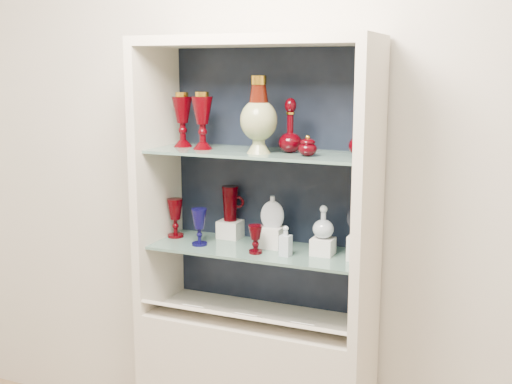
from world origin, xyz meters
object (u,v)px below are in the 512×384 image
at_px(pedestal_lamp_left, 182,120).
at_px(cameo_medallion, 359,221).
at_px(ruby_pitcher, 230,203).
at_px(clear_square_bottle, 286,241).
at_px(enamel_urn, 259,115).
at_px(flat_flask, 272,211).
at_px(ruby_goblet_small, 256,239).
at_px(clear_round_decanter, 323,223).
at_px(pedestal_lamp_right, 202,121).
at_px(lidded_bowl, 308,145).
at_px(ruby_goblet_tall, 175,218).
at_px(cobalt_goblet, 199,227).
at_px(ruby_decanter_b, 362,127).
at_px(ruby_decanter_a, 290,122).

relative_size(pedestal_lamp_left, cameo_medallion, 1.92).
distance_m(ruby_pitcher, clear_square_bottle, 0.39).
relative_size(enamel_urn, flat_flask, 2.22).
distance_m(ruby_goblet_small, clear_round_decanter, 0.29).
height_order(pedestal_lamp_left, flat_flask, pedestal_lamp_left).
distance_m(ruby_goblet_small, flat_flask, 0.15).
xyz_separation_m(pedestal_lamp_right, lidded_bowl, (0.49, -0.04, -0.08)).
distance_m(enamel_urn, lidded_bowl, 0.24).
bearing_deg(pedestal_lamp_right, enamel_urn, -6.42).
bearing_deg(ruby_goblet_tall, flat_flask, 1.29).
bearing_deg(cobalt_goblet, enamel_urn, 0.16).
bearing_deg(ruby_pitcher, lidded_bowl, -32.66).
distance_m(ruby_goblet_tall, cameo_medallion, 0.86).
bearing_deg(pedestal_lamp_left, cobalt_goblet, -33.50).
xyz_separation_m(pedestal_lamp_right, ruby_decanter_b, (0.69, 0.02, -0.00)).
bearing_deg(pedestal_lamp_right, clear_round_decanter, 4.08).
bearing_deg(cameo_medallion, pedestal_lamp_right, -168.84).
height_order(cobalt_goblet, clear_round_decanter, clear_round_decanter).
xyz_separation_m(ruby_pitcher, flat_flask, (0.24, -0.08, 0.00)).
relative_size(pedestal_lamp_left, flat_flask, 1.69).
height_order(pedestal_lamp_left, ruby_decanter_b, pedestal_lamp_left).
bearing_deg(ruby_decanter_b, pedestal_lamp_left, 178.14).
height_order(ruby_goblet_tall, ruby_pitcher, ruby_pitcher).
relative_size(enamel_urn, ruby_decanter_a, 1.25).
bearing_deg(ruby_decanter_a, flat_flask, 163.77).
xyz_separation_m(lidded_bowl, ruby_pitcher, (-0.42, 0.17, -0.30)).
relative_size(pedestal_lamp_right, flat_flask, 1.73).
xyz_separation_m(enamel_urn, lidded_bowl, (0.21, -0.01, -0.11)).
height_order(pedestal_lamp_right, lidded_bowl, pedestal_lamp_right).
bearing_deg(clear_square_bottle, pedestal_lamp_right, 174.69).
distance_m(ruby_pitcher, flat_flask, 0.25).
distance_m(pedestal_lamp_left, flat_flask, 0.57).
bearing_deg(clear_round_decanter, pedestal_lamp_right, -175.92).
bearing_deg(ruby_goblet_small, enamel_urn, 76.95).
bearing_deg(cobalt_goblet, ruby_decanter_b, 4.13).
bearing_deg(lidded_bowl, cameo_medallion, 16.65).
bearing_deg(pedestal_lamp_left, clear_square_bottle, -8.96).
xyz_separation_m(ruby_decanter_b, ruby_pitcher, (-0.62, 0.12, -0.38)).
bearing_deg(ruby_goblet_small, lidded_bowl, 3.55).
relative_size(pedestal_lamp_left, clear_round_decanter, 1.81).
height_order(pedestal_lamp_left, enamel_urn, enamel_urn).
bearing_deg(ruby_decanter_b, ruby_pitcher, 169.36).
bearing_deg(flat_flask, pedestal_lamp_left, 165.22).
distance_m(ruby_goblet_small, ruby_pitcher, 0.30).
relative_size(pedestal_lamp_left, pedestal_lamp_right, 0.98).
height_order(clear_round_decanter, cameo_medallion, cameo_medallion).
relative_size(ruby_decanter_b, ruby_goblet_small, 1.97).
bearing_deg(pedestal_lamp_right, lidded_bowl, -4.58).
distance_m(pedestal_lamp_left, ruby_decanter_b, 0.81).
bearing_deg(enamel_urn, pedestal_lamp_right, 173.58).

